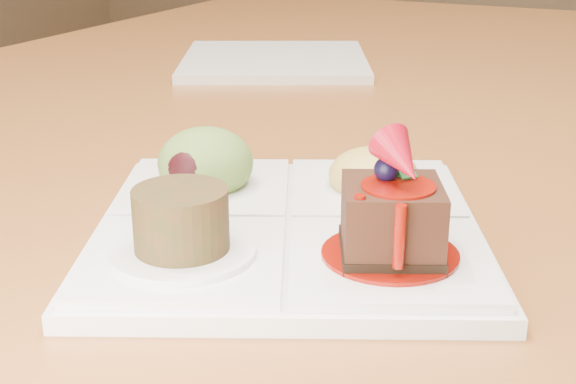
% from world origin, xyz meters
% --- Properties ---
extents(dining_table, '(1.00, 1.80, 0.75)m').
position_xyz_m(dining_table, '(0.00, 0.00, 0.68)').
color(dining_table, brown).
rests_on(dining_table, ground).
extents(sampler_plate, '(0.33, 0.33, 0.10)m').
position_xyz_m(sampler_plate, '(0.20, -0.37, 0.77)').
color(sampler_plate, silver).
rests_on(sampler_plate, dining_table).
extents(second_plate, '(0.33, 0.33, 0.01)m').
position_xyz_m(second_plate, '(-0.06, 0.16, 0.76)').
color(second_plate, silver).
rests_on(second_plate, dining_table).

